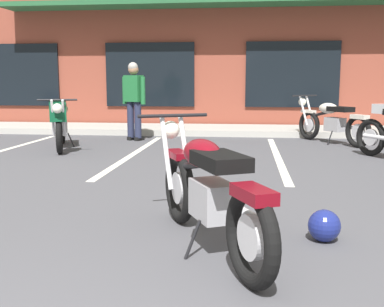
{
  "coord_description": "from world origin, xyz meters",
  "views": [
    {
      "loc": [
        0.71,
        -0.82,
        1.27
      ],
      "look_at": [
        0.18,
        3.81,
        0.55
      ],
      "focal_mm": 43.8,
      "sensor_mm": 36.0,
      "label": 1
    }
  ],
  "objects_px": {
    "motorcycle_black_cruiser": "(60,121)",
    "helmet_on_pavement": "(324,226)",
    "motorcycle_foreground_classic": "(208,189)",
    "motorcycle_cream_vintage": "(332,121)",
    "person_in_shorts_foreground": "(134,96)"
  },
  "relations": [
    {
      "from": "motorcycle_cream_vintage",
      "to": "person_in_shorts_foreground",
      "type": "relative_size",
      "value": 1.11
    },
    {
      "from": "helmet_on_pavement",
      "to": "motorcycle_cream_vintage",
      "type": "bearing_deg",
      "value": 79.78
    },
    {
      "from": "motorcycle_foreground_classic",
      "to": "helmet_on_pavement",
      "type": "height_order",
      "value": "motorcycle_foreground_classic"
    },
    {
      "from": "helmet_on_pavement",
      "to": "motorcycle_black_cruiser",
      "type": "bearing_deg",
      "value": 131.07
    },
    {
      "from": "motorcycle_foreground_classic",
      "to": "motorcycle_cream_vintage",
      "type": "relative_size",
      "value": 1.05
    },
    {
      "from": "person_in_shorts_foreground",
      "to": "motorcycle_cream_vintage",
      "type": "bearing_deg",
      "value": -0.06
    },
    {
      "from": "motorcycle_foreground_classic",
      "to": "motorcycle_black_cruiser",
      "type": "bearing_deg",
      "value": 122.74
    },
    {
      "from": "motorcycle_black_cruiser",
      "to": "motorcycle_cream_vintage",
      "type": "xyz_separation_m",
      "value": [
        5.22,
        1.48,
        -0.07
      ]
    },
    {
      "from": "person_in_shorts_foreground",
      "to": "helmet_on_pavement",
      "type": "bearing_deg",
      "value": -63.85
    },
    {
      "from": "motorcycle_black_cruiser",
      "to": "helmet_on_pavement",
      "type": "height_order",
      "value": "motorcycle_black_cruiser"
    },
    {
      "from": "motorcycle_foreground_classic",
      "to": "motorcycle_black_cruiser",
      "type": "height_order",
      "value": "same"
    },
    {
      "from": "motorcycle_foreground_classic",
      "to": "person_in_shorts_foreground",
      "type": "height_order",
      "value": "person_in_shorts_foreground"
    },
    {
      "from": "motorcycle_black_cruiser",
      "to": "helmet_on_pavement",
      "type": "xyz_separation_m",
      "value": [
        4.1,
        -4.71,
        -0.4
      ]
    },
    {
      "from": "motorcycle_cream_vintage",
      "to": "motorcycle_black_cruiser",
      "type": "bearing_deg",
      "value": -164.17
    },
    {
      "from": "person_in_shorts_foreground",
      "to": "helmet_on_pavement",
      "type": "distance_m",
      "value": 6.95
    }
  ]
}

